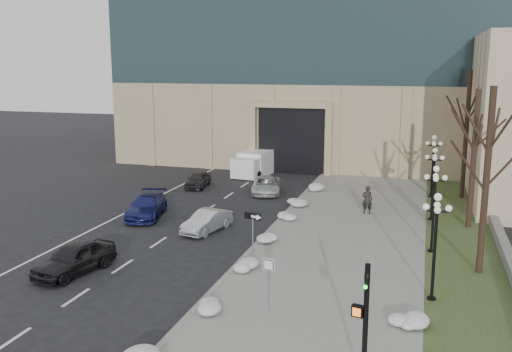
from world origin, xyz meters
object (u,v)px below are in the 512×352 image
Objects in this scene: lamppost_a at (436,233)px; car_b at (207,221)px; car_a at (74,258)px; lamppost_b at (434,197)px; lamppost_d at (433,158)px; keep_sign at (269,274)px; car_e at (198,180)px; car_c at (147,206)px; traffic_signal at (364,329)px; box_truck at (258,162)px; pedestrian at (367,200)px; one_way_sign at (255,223)px; car_d at (266,185)px; lamppost_c at (434,174)px.

car_b is at bearing 152.31° from lamppost_a.
car_a is at bearing -174.96° from lamppost_a.
lamppost_d is (0.00, 13.00, 0.00)m from lamppost_b.
keep_sign is 23.53m from lamppost_d.
lamppost_a is (18.18, -18.09, 2.44)m from car_e.
keep_sign is 0.49× the size of lamppost_b.
traffic_signal reaches higher than car_c.
car_e is 0.78× the size of lamppost_a.
lamppost_b reaches higher than car_e.
lamppost_d is at bearing 98.31° from traffic_signal.
box_truck is 1.46× the size of lamppost_b.
lamppost_a is (16.55, 1.46, 2.32)m from car_a.
box_truck is (-2.19, 18.13, 0.39)m from car_b.
pedestrian is 0.82× the size of keep_sign.
pedestrian is 8.10m from lamppost_b.
keep_sign is at bearing -59.78° from car_c.
lamppost_b is at bearing 44.89° from one_way_sign.
traffic_signal is (13.02, -32.50, 1.03)m from box_truck.
keep_sign is (11.82, -21.20, 1.08)m from car_e.
lamppost_b is 1.00× the size of lamppost_d.
car_e is at bearing 137.69° from one_way_sign.
one_way_sign is (3.84, -15.71, 1.60)m from car_d.
lamppost_d is (0.00, 6.50, 0.00)m from lamppost_c.
box_truck is 29.37m from keep_sign.
car_c is 1.04× the size of lamppost_c.
car_b is 18.26m from box_truck.
pedestrian is at bearing 121.41° from lamppost_b.
lamppost_d is at bearing 90.00° from lamppost_c.
car_a is 2.33× the size of pedestrian.
lamppost_b is (12.28, -11.16, 2.43)m from car_d.
lamppost_c reaches higher than car_d.
box_truck is 1.46× the size of lamppost_d.
car_c is at bearing -95.22° from car_e.
lamppost_d is (12.93, 12.71, 2.43)m from car_b.
lamppost_c is at bearing -22.27° from car_e.
box_truck is (-11.03, 11.72, -0.04)m from pedestrian.
pedestrian is at bearing -39.80° from box_truck.
car_e is at bearing 126.48° from keep_sign.
traffic_signal is at bearing -95.83° from lamppost_c.
box_truck is 35.03m from traffic_signal.
lamppost_c is 6.50m from lamppost_d.
car_a is 0.93× the size of lamppost_a.
lamppost_c is at bearing 69.20° from one_way_sign.
lamppost_a is 1.00× the size of lamppost_d.
traffic_signal is at bearing -94.44° from lamppost_d.
car_b is at bearing 130.93° from keep_sign.
car_c is at bearing -135.32° from car_d.
car_a is at bearing 48.29° from pedestrian.
pedestrian is 16.09m from box_truck.
keep_sign is at bearing -123.48° from lamppost_b.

